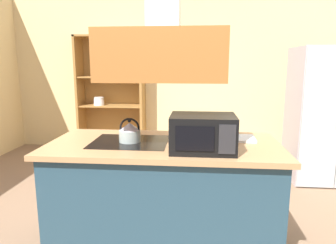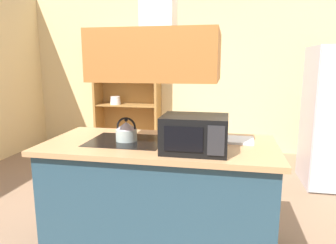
# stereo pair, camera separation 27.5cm
# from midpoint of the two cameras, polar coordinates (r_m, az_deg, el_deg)

# --- Properties ---
(ground_plane) EXTENTS (7.80, 7.80, 0.00)m
(ground_plane) POSITION_cam_midpoint_polar(r_m,az_deg,el_deg) (2.88, 0.98, -20.94)
(ground_plane) COLOR #856851
(wall_back) EXTENTS (6.00, 0.12, 2.70)m
(wall_back) POSITION_cam_midpoint_polar(r_m,az_deg,el_deg) (5.43, 6.69, 9.05)
(wall_back) COLOR beige
(wall_back) RESTS_ON ground
(kitchen_island) EXTENTS (1.83, 0.87, 0.90)m
(kitchen_island) POSITION_cam_midpoint_polar(r_m,az_deg,el_deg) (2.59, 1.59, -13.50)
(kitchen_island) COLOR #244253
(kitchen_island) RESTS_ON ground
(range_hood) EXTENTS (0.90, 0.70, 1.31)m
(range_hood) POSITION_cam_midpoint_polar(r_m,az_deg,el_deg) (2.36, 1.76, 15.20)
(range_hood) COLOR #A5622B
(dish_cabinet) EXTENTS (1.14, 0.40, 1.97)m
(dish_cabinet) POSITION_cam_midpoint_polar(r_m,az_deg,el_deg) (5.48, -6.01, 4.09)
(dish_cabinet) COLOR #A07137
(dish_cabinet) RESTS_ON ground
(kettle) EXTENTS (0.17, 0.17, 0.19)m
(kettle) POSITION_cam_midpoint_polar(r_m,az_deg,el_deg) (2.47, -4.62, -1.72)
(kettle) COLOR #B0C1B8
(kettle) RESTS_ON kitchen_island
(cutting_board) EXTENTS (0.35, 0.25, 0.02)m
(cutting_board) POSITION_cam_midpoint_polar(r_m,az_deg,el_deg) (2.57, 14.85, -3.24)
(cutting_board) COLOR white
(cutting_board) RESTS_ON kitchen_island
(microwave) EXTENTS (0.46, 0.35, 0.26)m
(microwave) POSITION_cam_midpoint_polar(r_m,az_deg,el_deg) (2.18, 8.60, -2.22)
(microwave) COLOR black
(microwave) RESTS_ON kitchen_island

